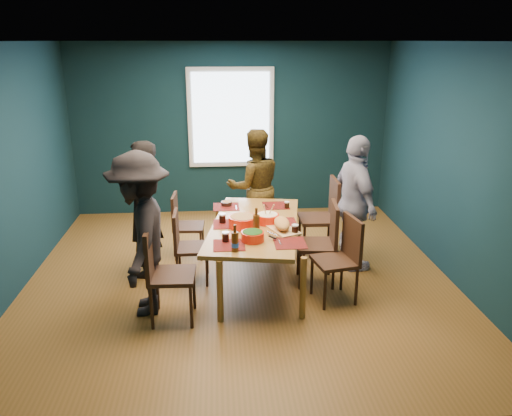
{
  "coord_description": "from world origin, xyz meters",
  "views": [
    {
      "loc": [
        -0.24,
        -5.42,
        2.71
      ],
      "look_at": [
        0.19,
        -0.07,
        0.9
      ],
      "focal_mm": 35.0,
      "sensor_mm": 36.0,
      "label": 1
    }
  ],
  "objects_px": {
    "chair_left_far": "(182,221)",
    "person_back": "(255,187)",
    "person_far_left": "(143,210)",
    "bowl_dumpling": "(268,218)",
    "chair_left_mid": "(185,241)",
    "dining_table": "(255,229)",
    "bowl_salad": "(243,221)",
    "chair_right_far": "(325,211)",
    "chair_left_near": "(162,267)",
    "cutting_board": "(282,225)",
    "chair_right_mid": "(324,237)",
    "bowl_herbs": "(253,236)",
    "chair_right_near": "(343,253)",
    "person_right": "(355,204)",
    "person_near_left": "(141,235)"
  },
  "relations": [
    {
      "from": "chair_left_near",
      "to": "chair_right_mid",
      "type": "distance_m",
      "value": 1.9
    },
    {
      "from": "chair_left_mid",
      "to": "person_far_left",
      "type": "height_order",
      "value": "person_far_left"
    },
    {
      "from": "chair_left_far",
      "to": "cutting_board",
      "type": "distance_m",
      "value": 1.57
    },
    {
      "from": "person_back",
      "to": "bowl_dumpling",
      "type": "height_order",
      "value": "person_back"
    },
    {
      "from": "person_back",
      "to": "cutting_board",
      "type": "xyz_separation_m",
      "value": [
        0.19,
        -1.45,
        -0.02
      ]
    },
    {
      "from": "dining_table",
      "to": "bowl_salad",
      "type": "distance_m",
      "value": 0.22
    },
    {
      "from": "chair_left_mid",
      "to": "bowl_dumpling",
      "type": "distance_m",
      "value": 1.0
    },
    {
      "from": "chair_right_far",
      "to": "bowl_herbs",
      "type": "bearing_deg",
      "value": -129.81
    },
    {
      "from": "chair_right_far",
      "to": "bowl_dumpling",
      "type": "distance_m",
      "value": 1.09
    },
    {
      "from": "dining_table",
      "to": "bowl_herbs",
      "type": "distance_m",
      "value": 0.54
    },
    {
      "from": "chair_left_near",
      "to": "person_far_left",
      "type": "bearing_deg",
      "value": 107.84
    },
    {
      "from": "chair_left_far",
      "to": "person_back",
      "type": "xyz_separation_m",
      "value": [
        0.97,
        0.44,
        0.31
      ]
    },
    {
      "from": "dining_table",
      "to": "chair_right_near",
      "type": "height_order",
      "value": "chair_right_near"
    },
    {
      "from": "person_far_left",
      "to": "chair_left_mid",
      "type": "bearing_deg",
      "value": 76.91
    },
    {
      "from": "dining_table",
      "to": "bowl_herbs",
      "type": "relative_size",
      "value": 8.46
    },
    {
      "from": "chair_left_mid",
      "to": "person_right",
      "type": "bearing_deg",
      "value": 6.22
    },
    {
      "from": "chair_left_near",
      "to": "chair_left_mid",
      "type": "bearing_deg",
      "value": 80.29
    },
    {
      "from": "person_far_left",
      "to": "person_back",
      "type": "height_order",
      "value": "person_far_left"
    },
    {
      "from": "person_far_left",
      "to": "chair_right_mid",
      "type": "bearing_deg",
      "value": 93.31
    },
    {
      "from": "person_back",
      "to": "bowl_salad",
      "type": "distance_m",
      "value": 1.35
    },
    {
      "from": "cutting_board",
      "to": "dining_table",
      "type": "bearing_deg",
      "value": 119.54
    },
    {
      "from": "person_back",
      "to": "chair_right_mid",
      "type": "bearing_deg",
      "value": 108.31
    },
    {
      "from": "bowl_salad",
      "to": "dining_table",
      "type": "bearing_deg",
      "value": 35.61
    },
    {
      "from": "chair_left_near",
      "to": "chair_right_far",
      "type": "xyz_separation_m",
      "value": [
        1.96,
        1.47,
        0.02
      ]
    },
    {
      "from": "chair_left_near",
      "to": "person_far_left",
      "type": "xyz_separation_m",
      "value": [
        -0.31,
        1.09,
        0.24
      ]
    },
    {
      "from": "person_far_left",
      "to": "person_back",
      "type": "distance_m",
      "value": 1.66
    },
    {
      "from": "person_right",
      "to": "chair_right_near",
      "type": "bearing_deg",
      "value": 146.73
    },
    {
      "from": "person_near_left",
      "to": "person_right",
      "type": "bearing_deg",
      "value": 107.71
    },
    {
      "from": "chair_right_mid",
      "to": "bowl_herbs",
      "type": "xyz_separation_m",
      "value": [
        -0.86,
        -0.42,
        0.22
      ]
    },
    {
      "from": "person_far_left",
      "to": "bowl_herbs",
      "type": "distance_m",
      "value": 1.49
    },
    {
      "from": "person_far_left",
      "to": "bowl_salad",
      "type": "bearing_deg",
      "value": 84.48
    },
    {
      "from": "bowl_salad",
      "to": "bowl_dumpling",
      "type": "distance_m",
      "value": 0.31
    },
    {
      "from": "chair_left_far",
      "to": "chair_right_mid",
      "type": "relative_size",
      "value": 0.87
    },
    {
      "from": "person_back",
      "to": "chair_left_far",
      "type": "bearing_deg",
      "value": 14.53
    },
    {
      "from": "chair_right_mid",
      "to": "chair_left_mid",
      "type": "bearing_deg",
      "value": 179.85
    },
    {
      "from": "bowl_herbs",
      "to": "cutting_board",
      "type": "bearing_deg",
      "value": 40.84
    },
    {
      "from": "person_far_left",
      "to": "bowl_dumpling",
      "type": "distance_m",
      "value": 1.47
    },
    {
      "from": "chair_left_far",
      "to": "bowl_salad",
      "type": "bearing_deg",
      "value": -47.4
    },
    {
      "from": "bowl_herbs",
      "to": "chair_left_mid",
      "type": "bearing_deg",
      "value": 142.15
    },
    {
      "from": "chair_left_mid",
      "to": "chair_left_far",
      "type": "bearing_deg",
      "value": 95.88
    },
    {
      "from": "chair_left_mid",
      "to": "cutting_board",
      "type": "relative_size",
      "value": 1.42
    },
    {
      "from": "dining_table",
      "to": "cutting_board",
      "type": "bearing_deg",
      "value": -28.36
    },
    {
      "from": "chair_left_far",
      "to": "chair_right_mid",
      "type": "bearing_deg",
      "value": -24.82
    },
    {
      "from": "chair_left_near",
      "to": "person_right",
      "type": "height_order",
      "value": "person_right"
    },
    {
      "from": "chair_left_mid",
      "to": "bowl_salad",
      "type": "bearing_deg",
      "value": -13.66
    },
    {
      "from": "chair_right_mid",
      "to": "bowl_herbs",
      "type": "relative_size",
      "value": 4.02
    },
    {
      "from": "person_near_left",
      "to": "bowl_herbs",
      "type": "bearing_deg",
      "value": 91.3
    },
    {
      "from": "person_far_left",
      "to": "cutting_board",
      "type": "relative_size",
      "value": 2.71
    },
    {
      "from": "bowl_salad",
      "to": "cutting_board",
      "type": "xyz_separation_m",
      "value": [
        0.43,
        -0.12,
        -0.01
      ]
    },
    {
      "from": "chair_left_far",
      "to": "person_back",
      "type": "relative_size",
      "value": 0.53
    }
  ]
}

